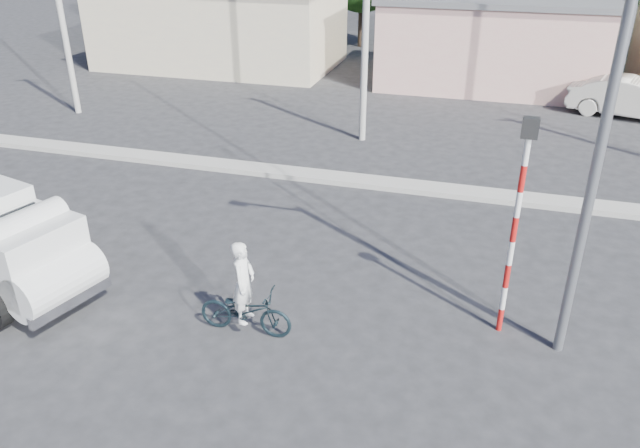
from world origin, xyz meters
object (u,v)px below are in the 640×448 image
(car_cream, at_px, (631,98))
(streetlight, at_px, (601,90))
(cyclist, at_px, (244,295))
(traffic_pole, at_px, (517,212))
(bicycle, at_px, (245,311))

(car_cream, bearing_deg, streetlight, -177.61)
(car_cream, height_order, streetlight, streetlight)
(cyclist, relative_size, car_cream, 0.36)
(cyclist, bearing_deg, streetlight, -79.61)
(traffic_pole, bearing_deg, bicycle, -162.93)
(car_cream, xyz_separation_m, streetlight, (-3.52, -16.53, 4.18))
(bicycle, distance_m, streetlight, 7.36)
(bicycle, distance_m, traffic_pole, 5.43)
(cyclist, height_order, car_cream, cyclist)
(car_cream, bearing_deg, traffic_pole, 179.05)
(traffic_pole, bearing_deg, car_cream, 74.64)
(traffic_pole, bearing_deg, cyclist, -162.93)
(cyclist, xyz_separation_m, car_cream, (9.25, 17.71, -0.07))
(bicycle, height_order, cyclist, cyclist)
(car_cream, relative_size, traffic_pole, 1.08)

